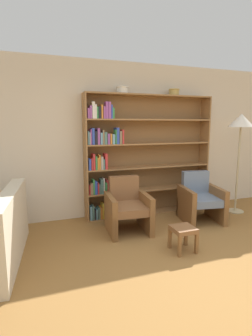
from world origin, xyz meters
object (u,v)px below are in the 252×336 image
Objects in this scene: bowl_cream at (174,92)px; armchair_leather at (127,207)px; bowl_terracotta at (122,90)px; footstool at (183,232)px; bookshelf at (136,157)px; armchair_cushioned at (200,199)px; floor_lamp at (241,126)px.

armchair_leather is (-1.14, -0.65, -1.88)m from bowl_cream.
bowl_terracotta reaches higher than armchair_leather.
bowl_cream is 0.24× the size of armchair_leather.
bookshelf is at bearing 91.42° from footstool.
bookshelf reaches higher than footstool.
armchair_leather is (-0.14, -0.65, -1.88)m from bowl_terracotta.
bowl_cream is 0.61× the size of footstool.
bowl_cream is 0.24× the size of armchair_cushioned.
bookshelf is 1.34m from armchair_cushioned.
armchair_leather is (-0.42, -0.67, -0.70)m from bookshelf.
bowl_cream reaches higher than footstool.
footstool is at bearing -88.58° from bookshelf.
armchair_leather reaches higher than footstool.
bowl_cream is 2.61m from footstool.
armchair_leather is 1.00× the size of armchair_cushioned.
bowl_terracotta is at bearing -176.04° from bookshelf.
floor_lamp is at bearing 30.02° from footstool.
floor_lamp reaches higher than armchair_cushioned.
footstool is (-0.68, -1.55, -1.99)m from bowl_cream.
armchair_leather is 2.60m from floor_lamp.
bookshelf is at bearing 3.96° from bowl_terracotta.
armchair_cushioned is at bearing -170.91° from floor_lamp.
floor_lamp is (2.12, -0.51, -0.61)m from bowl_terracotta.
bookshelf is 1.38m from bowl_cream.
armchair_cushioned is 0.45× the size of floor_lamp.
bookshelf is at bearing -116.94° from armchair_leather.
bowl_cream is at bearing 66.18° from footstool.
floor_lamp is 5.59× the size of footstool.
floor_lamp is (1.84, -0.53, 0.57)m from bookshelf.
armchair_cushioned is at bearing -28.50° from bowl_terracotta.
footstool is (-0.89, -0.90, -0.11)m from armchair_cushioned.
footstool is at bearing 122.04° from armchair_leather.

